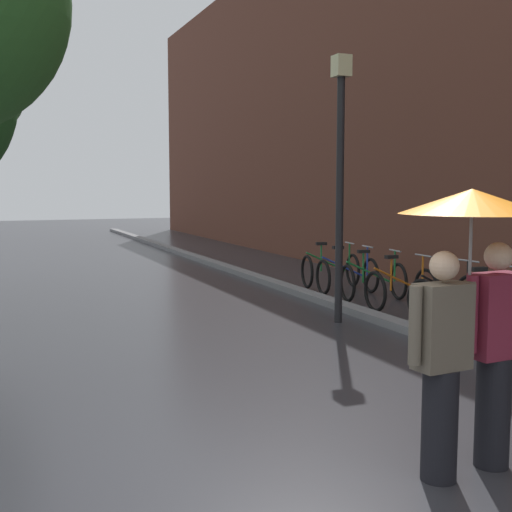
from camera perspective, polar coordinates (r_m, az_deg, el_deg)
name	(u,v)px	position (r m, az deg, el deg)	size (l,w,h in m)	color
ground_plane	(362,479)	(5.19, 9.06, -18.25)	(80.00, 80.00, 0.00)	#2D2D33
building_facade	(497,91)	(18.94, 19.84, 13.08)	(8.00, 36.00, 9.17)	brown
kerb_strip	(254,277)	(15.28, -0.13, -1.79)	(0.30, 36.00, 0.12)	slate
parked_bicycle_1	(490,306)	(10.37, 19.35, -4.07)	(1.17, 0.84, 0.96)	black
parked_bicycle_2	(447,297)	(11.04, 15.98, -3.37)	(1.15, 0.81, 0.96)	black
parked_bicycle_3	(401,288)	(11.75, 12.26, -2.72)	(1.10, 0.73, 0.96)	black
parked_bicycle_4	(373,281)	(12.58, 9.96, -2.10)	(1.17, 0.84, 0.96)	black
parked_bicycle_5	(347,275)	(13.32, 7.78, -1.62)	(1.15, 0.81, 0.96)	black
parked_bicycle_6	(330,270)	(14.14, 6.34, -1.17)	(1.17, 0.84, 0.96)	black
couple_under_umbrella	(470,292)	(5.09, 17.81, -2.92)	(1.11, 1.05, 2.10)	black
street_lamp_post	(340,168)	(10.39, 7.18, 7.46)	(0.24, 0.24, 4.09)	black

